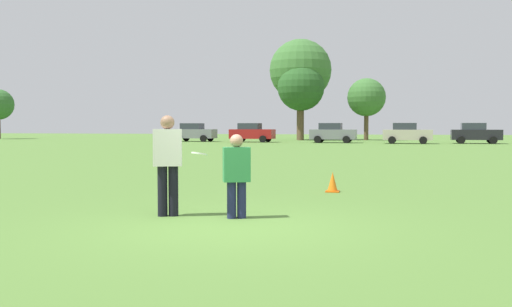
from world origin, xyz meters
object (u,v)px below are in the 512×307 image
player_defender (237,172)px  frisbee (199,154)px  traffic_cone (333,182)px  parked_car_near_left (194,132)px  parked_car_near_right (475,133)px  player_thrower (168,159)px  parked_car_mid_left (252,132)px  parked_car_center (333,133)px  parked_car_mid_right (407,133)px

player_defender → frisbee: bearing=-155.0°
traffic_cone → player_defender: bearing=-105.8°
parked_car_near_left → parked_car_near_right: size_ratio=1.00×
frisbee → player_defender: bearing=25.0°
player_thrower → parked_car_mid_left: bearing=101.9°
frisbee → parked_car_near_left: 47.94m
parked_car_near_right → parked_car_center: bearing=-177.5°
parked_car_mid_right → parked_car_near_right: same height
frisbee → parked_car_near_right: bearing=76.9°
parked_car_center → player_thrower: bearing=-88.0°
player_defender → parked_car_near_right: parked_car_near_right is taller
player_defender → parked_car_center: bearing=93.6°
player_thrower → parked_car_mid_right: size_ratio=0.41×
parked_car_near_left → parked_car_mid_left: 6.15m
parked_car_near_right → parked_car_mid_left: bearing=-179.6°
traffic_cone → parked_car_near_left: size_ratio=0.11×
parked_car_mid_left → parked_car_near_left: bearing=173.3°
traffic_cone → parked_car_mid_left: parked_car_mid_left is taller
player_thrower → traffic_cone: player_thrower is taller
player_thrower → parked_car_center: 43.85m
parked_car_center → parked_car_near_left: bearing=175.4°
player_defender → parked_car_mid_left: 45.42m
player_thrower → traffic_cone: 5.02m
parked_car_mid_right → frisbee: bearing=-95.9°
frisbee → parked_car_mid_left: 45.55m
frisbee → traffic_cone: 4.96m
player_thrower → frisbee: player_thrower is taller
parked_car_mid_left → parked_car_mid_right: size_ratio=1.00×
player_thrower → parked_car_near_right: bearing=76.1°
parked_car_near_left → parked_car_mid_right: size_ratio=1.00×
parked_car_mid_left → parked_car_center: (7.80, -0.39, 0.00)m
parked_car_mid_left → traffic_cone: bearing=-73.6°
player_thrower → parked_car_center: (-1.51, 43.83, -0.07)m
parked_car_mid_left → parked_car_center: bearing=-2.9°
player_defender → parked_car_mid_right: bearing=84.8°
player_defender → parked_car_near_right: 45.39m
player_thrower → parked_car_mid_left: (-9.31, 44.22, -0.07)m
player_thrower → player_defender: 1.25m
player_defender → parked_car_near_left: (-16.65, 44.89, 0.13)m
player_thrower → parked_car_mid_left: 45.19m
parked_car_near_left → parked_car_near_right: bearing=-1.2°
frisbee → parked_car_mid_right: bearing=84.1°
player_thrower → traffic_cone: (2.44, 4.32, -0.76)m
player_thrower → player_defender: size_ratio=1.23×
parked_car_mid_left → parked_car_center: size_ratio=1.00×
frisbee → parked_car_near_right: parked_car_near_right is taller
player_thrower → player_defender: bearing=2.0°
traffic_cone → parked_car_center: bearing=95.7°
parked_car_center → parked_car_near_right: same height
parked_car_near_right → player_defender: bearing=-102.4°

